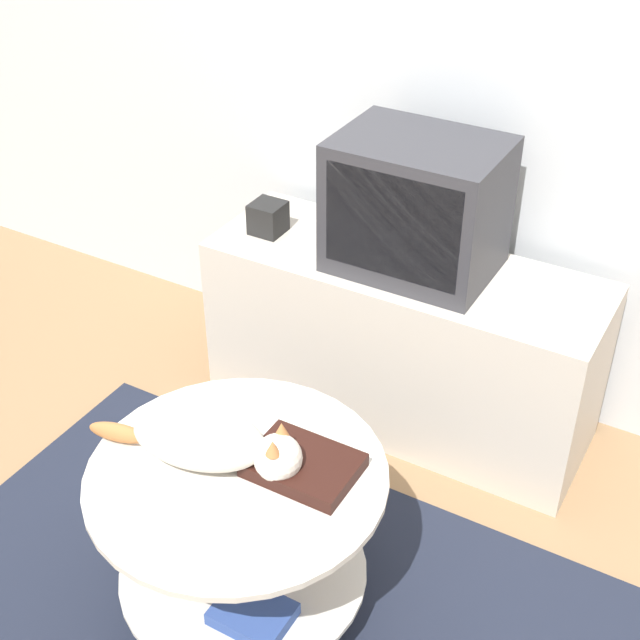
# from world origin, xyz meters

# --- Properties ---
(ground_plane) EXTENTS (12.00, 12.00, 0.00)m
(ground_plane) POSITION_xyz_m (0.00, 0.00, 0.00)
(ground_plane) COLOR #93704C
(wall_back) EXTENTS (8.00, 0.05, 2.60)m
(wall_back) POSITION_xyz_m (0.00, 1.31, 1.30)
(wall_back) COLOR silver
(wall_back) RESTS_ON ground_plane
(rug) EXTENTS (1.93, 1.25, 0.02)m
(rug) POSITION_xyz_m (0.00, 0.00, 0.01)
(rug) COLOR #1E2333
(rug) RESTS_ON ground_plane
(tv_stand) EXTENTS (1.28, 0.44, 0.59)m
(tv_stand) POSITION_xyz_m (-0.06, 1.00, 0.30)
(tv_stand) COLOR beige
(tv_stand) RESTS_ON ground_plane
(tv) EXTENTS (0.49, 0.36, 0.41)m
(tv) POSITION_xyz_m (-0.03, 1.00, 0.80)
(tv) COLOR #333338
(tv) RESTS_ON tv_stand
(speaker) EXTENTS (0.10, 0.10, 0.10)m
(speaker) POSITION_xyz_m (-0.54, 0.96, 0.64)
(speaker) COLOR black
(speaker) RESTS_ON tv_stand
(coffee_table) EXTENTS (0.74, 0.74, 0.49)m
(coffee_table) POSITION_xyz_m (-0.05, 0.04, 0.33)
(coffee_table) COLOR #B2B2B7
(coffee_table) RESTS_ON rug
(dvd_box) EXTENTS (0.26, 0.19, 0.04)m
(dvd_box) POSITION_xyz_m (0.09, 0.13, 0.52)
(dvd_box) COLOR black
(dvd_box) RESTS_ON coffee_table
(cat) EXTENTS (0.55, 0.25, 0.15)m
(cat) POSITION_xyz_m (-0.12, 0.04, 0.58)
(cat) COLOR silver
(cat) RESTS_ON coffee_table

